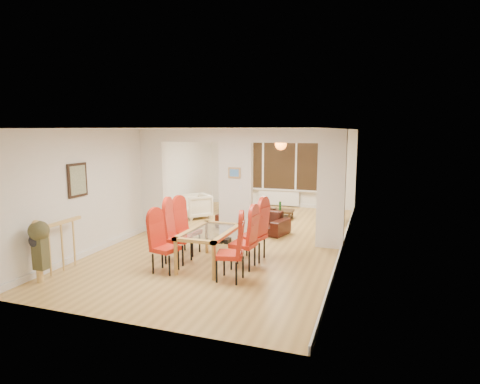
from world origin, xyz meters
The scene contains 24 objects.
floor centered at (0.00, 0.00, 0.00)m, with size 5.00×9.00×0.01m, color tan.
room_walls centered at (0.00, 0.00, 1.30)m, with size 5.00×9.00×2.60m, color silver, non-canonical shape.
divider_wall centered at (0.00, 0.00, 1.30)m, with size 5.00×0.18×2.60m, color white.
bay_window_blinds centered at (0.00, 4.44, 1.50)m, with size 3.00×0.08×1.80m, color black.
radiator centered at (0.00, 4.40, 0.30)m, with size 1.40×0.08×0.50m, color white.
pendant_light centered at (0.30, 3.30, 2.15)m, with size 0.36×0.36×0.36m, color orange.
stair_newel centered at (-2.25, -3.20, 0.55)m, with size 0.40×1.20×1.10m, color tan, non-canonical shape.
wall_poster centered at (-2.47, -2.40, 1.60)m, with size 0.04×0.52×0.67m, color gray.
pillar_photo centered at (0.00, -0.10, 1.60)m, with size 0.30×0.03×0.25m, color #4C8CD8.
dining_table centered at (0.16, -1.96, 0.35)m, with size 0.83×1.48×0.69m, color #B88C44, non-canonical shape.
dining_chair_la centered at (-0.46, -2.55, 0.52)m, with size 0.42×0.42×1.04m, color red, non-canonical shape.
dining_chair_lb centered at (-0.50, -1.99, 0.56)m, with size 0.45×0.45×1.13m, color red, non-canonical shape.
dining_chair_lc centered at (-0.56, -1.42, 0.54)m, with size 0.43×0.43×1.07m, color red, non-canonical shape.
dining_chair_ra centered at (0.80, -2.57, 0.54)m, with size 0.43×0.43×1.09m, color red, non-canonical shape.
dining_chair_rb centered at (0.81, -1.89, 0.54)m, with size 0.43×0.43×1.08m, color red, non-canonical shape.
dining_chair_rc centered at (0.84, -1.36, 0.57)m, with size 0.45×0.45×1.13m, color red, non-canonical shape.
sofa centered at (0.14, 0.88, 0.27)m, with size 1.87×0.73×0.55m, color black.
armchair centered at (-1.90, 1.85, 0.35)m, with size 0.75×0.77×0.70m, color #F1E8CC.
person centered at (-1.24, 2.73, 0.89)m, with size 0.43×0.65×1.78m, color black.
television centered at (2.00, 2.50, 0.26)m, with size 0.12×0.90×0.52m, color black.
coffee_table centered at (0.31, 2.56, 0.13)m, with size 1.11×0.56×0.26m, color #352312, non-canonical shape.
bottle centered at (0.49, 2.49, 0.39)m, with size 0.07×0.07×0.28m, color #143F19.
bowl centered at (0.27, 2.54, 0.28)m, with size 0.21×0.21×0.05m, color #352312.
shoes centered at (-0.13, -0.39, 0.05)m, with size 0.24×0.26×0.10m, color black, non-canonical shape.
Camera 1 is at (3.11, -8.79, 2.57)m, focal length 30.00 mm.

